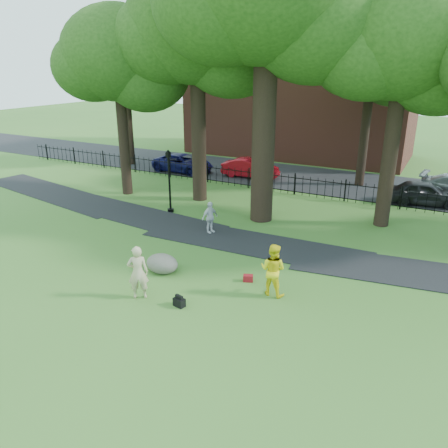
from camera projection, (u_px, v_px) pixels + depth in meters
The scene contains 16 objects.
ground at pixel (186, 275), 16.31m from camera, with size 120.00×120.00×0.00m, color #366724.
footpath at pixel (254, 244), 19.10m from camera, with size 36.00×2.60×0.03m, color black.
street at pixel (314, 180), 29.55m from camera, with size 80.00×7.00×0.02m, color black.
iron_fence at pixel (295, 185), 26.03m from camera, with size 44.00×0.04×1.20m.
brick_building at pixel (301, 81), 35.84m from camera, with size 18.00×8.00×12.00m, color brown.
tree_row at pixel (288, 46), 20.20m from camera, with size 26.82×7.96×12.42m.
woman at pixel (138, 272), 14.44m from camera, with size 0.68×0.45×1.88m, color tan.
man at pixel (273, 270), 14.66m from camera, with size 0.90×0.70×1.84m, color yellow.
pedestrian at pixel (210, 217), 20.08m from camera, with size 0.88×0.37×1.51m, color silver.
boulder at pixel (162, 262), 16.47m from camera, with size 1.27×0.96×0.74m, color #5D594D.
lamppost at pixel (169, 182), 22.61m from camera, with size 0.33×0.33×3.32m.
backpack at pixel (179, 302), 14.18m from camera, with size 0.38×0.24×0.28m, color black.
red_bag at pixel (248, 278), 15.80m from camera, with size 0.35×0.22×0.24m, color maroon.
red_sedan at pixel (250, 168), 29.91m from camera, with size 1.36×3.89×1.28m, color #A00C15.
navy_van at pixel (183, 163), 31.47m from camera, with size 2.07×4.49×1.25m, color #0D0D41.
grey_car at pixel (424, 193), 24.17m from camera, with size 1.56×3.89×1.32m, color black.
Camera 1 is at (8.10, -12.25, 7.47)m, focal length 35.00 mm.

